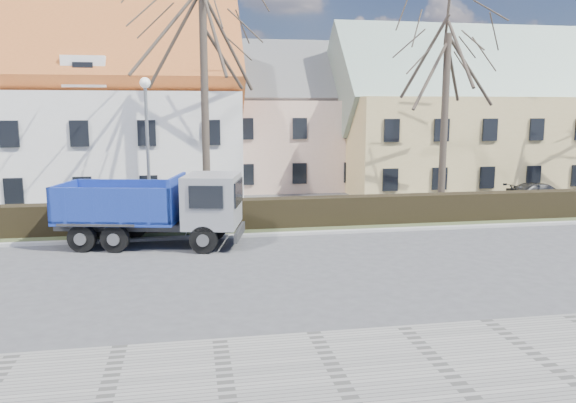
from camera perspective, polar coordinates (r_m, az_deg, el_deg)
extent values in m
plane|color=#3F3F42|center=(19.32, -1.31, -6.57)|extent=(120.00, 120.00, 0.00)
cube|color=gray|center=(11.53, 5.43, -17.90)|extent=(80.00, 5.00, 0.08)
cube|color=#9E9D9B|center=(23.72, -3.00, -3.40)|extent=(80.00, 0.30, 0.12)
cube|color=#384225|center=(25.28, -3.45, -2.63)|extent=(80.00, 3.00, 0.10)
cube|color=black|center=(24.96, -3.41, -1.38)|extent=(60.00, 0.90, 1.30)
imported|color=black|center=(30.11, -18.49, 0.04)|extent=(4.08, 2.07, 1.33)
imported|color=black|center=(34.95, 24.27, 0.80)|extent=(4.10, 1.87, 1.16)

